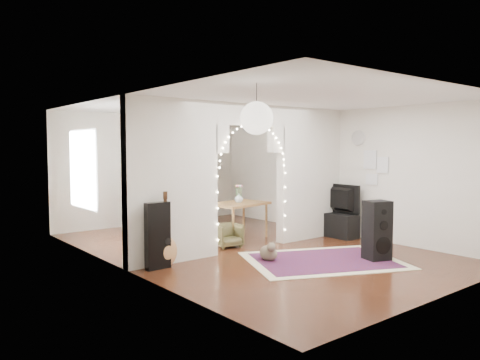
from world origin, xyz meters
TOP-DOWN VIEW (x-y plane):
  - floor at (0.00, 0.00)m, footprint 7.50×7.50m
  - ceiling at (0.00, 0.00)m, footprint 5.00×7.50m
  - wall_back at (0.00, 3.75)m, footprint 5.00×0.02m
  - wall_front at (0.00, -3.75)m, footprint 5.00×0.02m
  - wall_left at (-2.50, 0.00)m, footprint 0.02×7.50m
  - wall_right at (2.50, 0.00)m, footprint 0.02×7.50m
  - divider_wall at (0.00, 0.00)m, footprint 5.00×0.20m
  - fairy_lights at (0.00, -0.13)m, footprint 1.64×0.04m
  - window at (-2.47, 1.80)m, footprint 0.04×1.20m
  - wall_clock at (2.48, -0.60)m, footprint 0.03×0.31m
  - picture_frames at (2.48, -1.00)m, footprint 0.02×0.50m
  - paper_lantern at (-1.90, -2.40)m, footprint 0.40×0.40m
  - ceiling_fan at (0.00, 2.00)m, footprint 1.10×1.10m
  - area_rug at (0.34, -1.53)m, footprint 3.04×2.73m
  - guitar_case at (-2.07, -0.25)m, footprint 0.40×0.14m
  - acoustic_guitar at (-1.93, -0.25)m, footprint 0.43×0.20m
  - tabby_cat at (-0.38, -0.97)m, footprint 0.37×0.54m
  - floor_speaker at (1.09, -2.06)m, footprint 0.47×0.44m
  - media_console at (2.20, -0.25)m, footprint 0.43×1.01m
  - tv at (2.20, -0.25)m, footprint 0.17×1.08m
  - bookcase at (-0.45, 2.62)m, footprint 1.57×0.97m
  - dining_table at (0.45, 0.86)m, footprint 1.31×0.99m
  - flower_vase at (0.45, 0.86)m, footprint 0.21×0.21m
  - dining_chair_left at (0.18, 2.11)m, footprint 0.72×0.73m
  - dining_chair_right at (-0.24, 0.35)m, footprint 0.55×0.56m

SIDE VIEW (x-z plane):
  - floor at x=0.00m, z-range 0.00..0.00m
  - area_rug at x=0.34m, z-range 0.00..0.02m
  - tabby_cat at x=-0.38m, z-range -0.03..0.33m
  - dining_chair_right at x=-0.24m, z-range 0.00..0.45m
  - media_console at x=2.20m, z-range 0.00..0.50m
  - dining_chair_left at x=0.18m, z-range 0.00..0.52m
  - acoustic_guitar at x=-1.93m, z-range -0.07..0.96m
  - floor_speaker at x=1.09m, z-range 0.00..1.00m
  - guitar_case at x=-2.07m, z-range 0.00..1.05m
  - dining_table at x=0.45m, z-range 0.30..1.06m
  - bookcase at x=-0.45m, z-range 0.00..1.58m
  - tv at x=2.20m, z-range 0.50..1.12m
  - flower_vase at x=0.45m, z-range 0.76..0.95m
  - wall_back at x=0.00m, z-range 0.00..2.70m
  - wall_front at x=0.00m, z-range 0.00..2.70m
  - wall_left at x=-2.50m, z-range 0.00..2.70m
  - wall_right at x=2.50m, z-range 0.00..2.70m
  - divider_wall at x=0.00m, z-range 0.07..2.77m
  - window at x=-2.47m, z-range 0.80..2.20m
  - picture_frames at x=2.48m, z-range 1.15..1.85m
  - fairy_lights at x=0.00m, z-range 0.75..2.35m
  - wall_clock at x=2.48m, z-range 1.95..2.25m
  - paper_lantern at x=-1.90m, z-range 2.05..2.45m
  - ceiling_fan at x=0.00m, z-range 2.25..2.55m
  - ceiling at x=0.00m, z-range 2.69..2.71m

